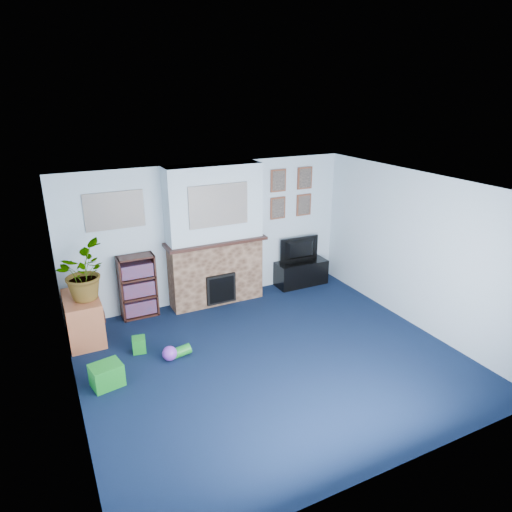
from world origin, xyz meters
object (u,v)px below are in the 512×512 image
television (301,250)px  bookshelf (138,288)px  tv_stand (301,273)px  sideboard (83,318)px

television → bookshelf: 3.06m
tv_stand → sideboard: (-3.96, -0.31, 0.12)m
bookshelf → sideboard: bookshelf is taller
tv_stand → television: 0.47m
television → sideboard: 3.99m
sideboard → television: bearing=4.8°
tv_stand → sideboard: size_ratio=1.12×
television → sideboard: bearing=6.9°
television → bookshelf: (-3.06, 0.06, -0.19)m
tv_stand → television: television is taller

